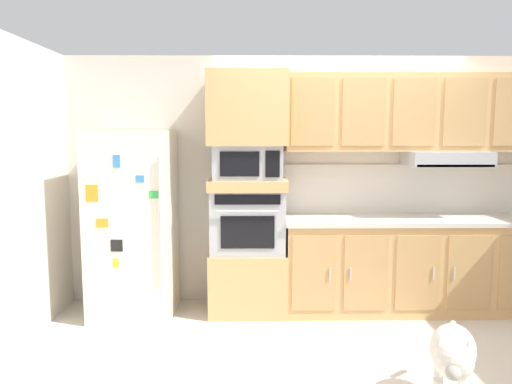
{
  "coord_description": "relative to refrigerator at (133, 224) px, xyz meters",
  "views": [
    {
      "loc": [
        -0.89,
        -3.85,
        1.73
      ],
      "look_at": [
        -0.84,
        0.31,
        1.23
      ],
      "focal_mm": 33.88,
      "sensor_mm": 36.0,
      "label": 1
    }
  ],
  "objects": [
    {
      "name": "refrigerator",
      "position": [
        0.0,
        0.0,
        0.0
      ],
      "size": [
        0.76,
        0.73,
        1.76
      ],
      "color": "silver",
      "rests_on": "ground"
    },
    {
      "name": "backsplash_panel",
      "position": [
        2.89,
        0.36,
        0.29
      ],
      "size": [
        2.91,
        0.02,
        0.5
      ],
      "primitive_type": "cube",
      "color": "silver",
      "rests_on": "countertop_slab"
    },
    {
      "name": "side_panel_left",
      "position": [
        -0.79,
        -0.68,
        0.37
      ],
      "size": [
        0.12,
        7.1,
        2.5
      ],
      "primitive_type": "cube",
      "color": "beige",
      "rests_on": "ground"
    },
    {
      "name": "lower_cabinet_run",
      "position": [
        2.89,
        0.07,
        -0.44
      ],
      "size": [
        2.87,
        0.63,
        0.88
      ],
      "color": "tan",
      "rests_on": "ground"
    },
    {
      "name": "appliance_upper_cabinet",
      "position": [
        1.09,
        0.07,
        1.08
      ],
      "size": [
        0.74,
        0.62,
        0.68
      ],
      "primitive_type": "cube",
      "color": "tan",
      "rests_on": "microwave"
    },
    {
      "name": "ground_plane",
      "position": [
        2.01,
        -0.68,
        -0.88
      ],
      "size": [
        9.6,
        9.6,
        0.0
      ],
      "primitive_type": "plane",
      "color": "beige"
    },
    {
      "name": "built_in_oven",
      "position": [
        1.09,
        0.07,
        0.02
      ],
      "size": [
        0.7,
        0.62,
        0.6
      ],
      "color": "#A8AAAF",
      "rests_on": "oven_base_cabinet"
    },
    {
      "name": "countertop_slab",
      "position": [
        2.89,
        0.07,
        0.02
      ],
      "size": [
        2.91,
        0.64,
        0.04
      ],
      "primitive_type": "cube",
      "color": "beige",
      "rests_on": "lower_cabinet_run"
    },
    {
      "name": "upper_cabinet_with_hood",
      "position": [
        2.9,
        0.19,
        1.02
      ],
      "size": [
        2.87,
        0.48,
        0.88
      ],
      "color": "tan",
      "rests_on": "backsplash_panel"
    },
    {
      "name": "appliance_mid_shelf",
      "position": [
        1.09,
        0.07,
        0.37
      ],
      "size": [
        0.74,
        0.62,
        0.1
      ],
      "primitive_type": "cube",
      "color": "tan",
      "rests_on": "built_in_oven"
    },
    {
      "name": "back_kitchen_wall",
      "position": [
        2.01,
        0.43,
        0.37
      ],
      "size": [
        6.2,
        0.12,
        2.5
      ],
      "primitive_type": "cube",
      "color": "beige",
      "rests_on": "ground"
    },
    {
      "name": "microwave",
      "position": [
        1.09,
        0.07,
        0.58
      ],
      "size": [
        0.64,
        0.54,
        0.32
      ],
      "color": "#A8AAAF",
      "rests_on": "appliance_mid_shelf"
    },
    {
      "name": "dog",
      "position": [
        2.37,
        -1.71,
        -0.5
      ],
      "size": [
        0.46,
        0.85,
        0.59
      ],
      "rotation": [
        0.0,
        0.0,
        -1.97
      ],
      "color": "beige",
      "rests_on": "ground"
    },
    {
      "name": "oven_base_cabinet",
      "position": [
        1.09,
        0.07,
        -0.58
      ],
      "size": [
        0.74,
        0.62,
        0.6
      ],
      "primitive_type": "cube",
      "color": "tan",
      "rests_on": "ground"
    }
  ]
}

